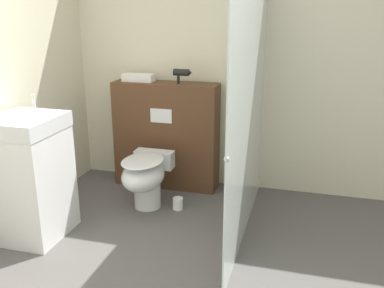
# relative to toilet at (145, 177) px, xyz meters

# --- Properties ---
(wall_back) EXTENTS (8.00, 0.06, 2.50)m
(wall_back) POSITION_rel_toilet_xyz_m (0.41, 0.80, 0.93)
(wall_back) COLOR beige
(wall_back) RESTS_ON ground_plane
(partition_panel) EXTENTS (1.07, 0.30, 1.09)m
(partition_panel) POSITION_rel_toilet_xyz_m (0.00, 0.60, 0.23)
(partition_panel) COLOR #51331E
(partition_panel) RESTS_ON ground_plane
(shower_glass) EXTENTS (0.04, 1.88, 1.98)m
(shower_glass) POSITION_rel_toilet_xyz_m (0.96, -0.17, 0.67)
(shower_glass) COLOR silver
(shower_glass) RESTS_ON ground_plane
(toilet) EXTENTS (0.37, 0.62, 0.50)m
(toilet) POSITION_rel_toilet_xyz_m (0.00, 0.00, 0.00)
(toilet) COLOR white
(toilet) RESTS_ON ground_plane
(sink_vanity) EXTENTS (0.51, 0.56, 1.14)m
(sink_vanity) POSITION_rel_toilet_xyz_m (-0.70, -0.69, 0.19)
(sink_vanity) COLOR white
(sink_vanity) RESTS_ON ground_plane
(hair_drier) EXTENTS (0.18, 0.07, 0.15)m
(hair_drier) POSITION_rel_toilet_xyz_m (0.19, 0.56, 0.88)
(hair_drier) COLOR black
(hair_drier) RESTS_ON partition_panel
(folded_towel) EXTENTS (0.32, 0.14, 0.07)m
(folded_towel) POSITION_rel_toilet_xyz_m (-0.28, 0.59, 0.81)
(folded_towel) COLOR white
(folded_towel) RESTS_ON partition_panel
(spare_toilet_roll) EXTENTS (0.10, 0.10, 0.11)m
(spare_toilet_roll) POSITION_rel_toilet_xyz_m (0.29, 0.06, -0.26)
(spare_toilet_roll) COLOR white
(spare_toilet_roll) RESTS_ON ground_plane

